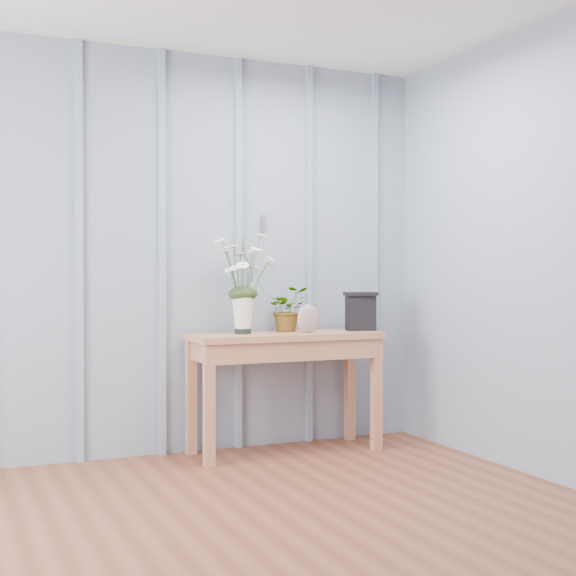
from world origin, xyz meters
name	(u,v)px	position (x,y,z in m)	size (l,w,h in m)	color
room_shell	(182,81)	(0.00, 0.92, 1.99)	(4.00, 4.50, 2.50)	#8592A4
sideboard	(285,351)	(0.97, 1.99, 0.64)	(1.20, 0.45, 0.75)	#AA6D4C
daisy_vase	(243,269)	(0.70, 2.01, 1.15)	(0.45, 0.34, 0.63)	black
spider_plant	(288,309)	(1.03, 2.09, 0.89)	(0.26, 0.22, 0.28)	#1E3617
felt_disc_vessel	(308,319)	(1.09, 1.91, 0.84)	(0.18, 0.05, 0.18)	brown
carved_box	(361,311)	(1.50, 1.98, 0.88)	(0.24, 0.21, 0.25)	black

